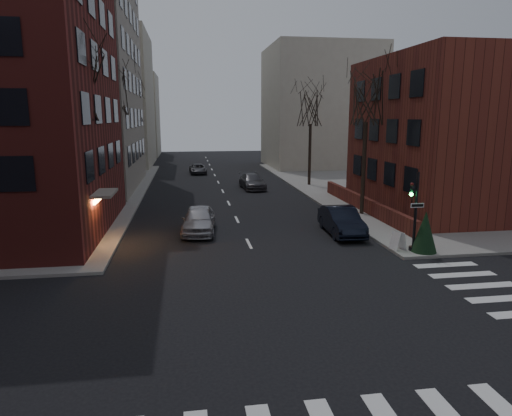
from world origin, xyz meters
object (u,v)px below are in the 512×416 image
Objects in this scene: tree_right_a at (367,98)px; tree_right_b at (311,108)px; tree_left_c at (133,105)px; streetlamp_near at (116,153)px; traffic_signal at (414,217)px; streetlamp_far at (142,140)px; car_lane_far at (198,169)px; sandwich_board at (398,241)px; car_lane_gray at (252,181)px; tree_left_b at (112,89)px; car_lane_silver at (199,220)px; parked_sedan at (341,221)px; evergreen_shrub at (425,232)px; tree_left_a at (77,84)px.

tree_right_b is at bearing 90.00° from tree_right_a.
streetlamp_near is at bearing -88.09° from tree_left_c.
streetlamp_far is (-16.14, 33.01, 2.33)m from traffic_signal.
car_lane_far is 4.50× the size of sandwich_board.
tree_left_c reaches higher than traffic_signal.
streetlamp_far is (0.00, 20.00, 0.00)m from streetlamp_near.
streetlamp_near is at bearing -149.53° from tree_right_b.
streetlamp_far is at bearing 131.63° from car_lane_gray.
sandwich_board is (16.10, -16.73, -8.29)m from tree_left_b.
streetlamp_near is 9.72m from car_lane_silver.
streetlamp_far is (-17.00, 24.00, -3.79)m from tree_right_a.
car_lane_gray is (11.72, 5.00, -8.20)m from tree_left_b.
tree_right_a reaches higher than sandwich_board.
tree_left_b is at bearing -161.18° from tree_right_b.
parked_sedan is at bearing -64.25° from streetlamp_far.
parked_sedan reaches higher than car_lane_silver.
car_lane_gray is (11.12, 9.00, -3.52)m from streetlamp_near.
streetlamp_near is 1.29× the size of parked_sedan.
streetlamp_near is 21.49m from evergreen_shrub.
parked_sedan is 1.04× the size of car_lane_silver.
tree_left_c is 28.17m from tree_right_a.
parked_sedan is at bearing -2.94° from tree_left_a.
tree_left_b reaches higher than tree_right_a.
parked_sedan is (-2.27, 4.26, -1.11)m from traffic_signal.
streetlamp_near reaches higher than sandwich_board.
streetlamp_near is (0.60, 8.00, -4.23)m from tree_left_a.
tree_left_a is at bearing -90.00° from tree_left_b.
tree_right_a reaches higher than car_lane_far.
evergreen_shrub reaches higher than car_lane_far.
tree_left_a is 10.97× the size of sandwich_board.
traffic_signal is at bearing -80.86° from car_lane_gray.
traffic_signal is 0.64× the size of streetlamp_far.
tree_right_a reaches higher than parked_sedan.
parked_sedan is at bearing 121.27° from evergreen_shrub.
evergreen_shrub is at bearing -92.33° from tree_right_a.
traffic_signal is 1.93× the size of evergreen_shrub.
streetlamp_near reaches higher than evergreen_shrub.
sandwich_board is at bearing 154.02° from evergreen_shrub.
car_lane_far is at bearing 105.98° from parked_sedan.
traffic_signal is 0.95× the size of car_lane_far.
tree_right_a is 17.87m from streetlamp_near.
streetlamp_far reaches higher than parked_sedan.
tree_left_c reaches higher than tree_right_b.
sandwich_board is at bearing -99.75° from tree_right_a.
parked_sedan reaches higher than car_lane_gray.
tree_left_a is at bearing -94.29° from streetlamp_near.
streetlamp_near is 20.00m from streetlamp_far.
parked_sedan is at bearing 93.69° from sandwich_board.
sandwich_board is at bearing -39.40° from streetlamp_near.
parked_sedan is 17.96m from car_lane_gray.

